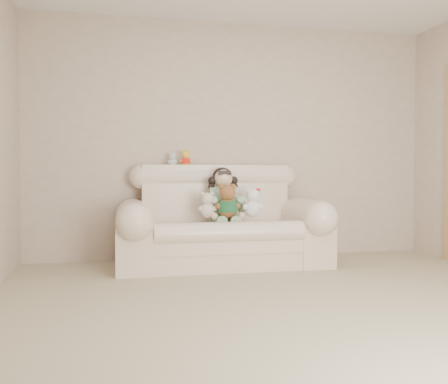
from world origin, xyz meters
The scene contains 9 objects.
floor centered at (0.00, 0.00, 0.00)m, with size 5.00×5.00×0.00m, color gray.
wall_back centered at (0.00, 2.50, 1.30)m, with size 4.50×4.50×0.00m, color tan.
sofa centered at (-0.24, 2.00, 0.52)m, with size 2.10×0.95×1.03m, color #FFE6CD, non-canonical shape.
seated_child centered at (-0.21, 2.08, 0.71)m, with size 0.35×0.43×0.59m, color #267128, non-canonical shape.
brown_teddy centered at (-0.22, 1.84, 0.70)m, with size 0.25×0.19×0.39m, color brown, non-canonical shape.
white_cat centered at (0.05, 1.87, 0.67)m, with size 0.22×0.17×0.34m, color white, non-canonical shape.
cream_teddy centered at (-0.41, 1.88, 0.65)m, with size 0.19×0.15×0.30m, color beige, non-canonical shape.
yellow_mini_bear centered at (-0.56, 2.36, 1.11)m, with size 0.13×0.10×0.20m, color yellow, non-canonical shape.
grey_mini_plush centered at (-0.71, 2.35, 1.09)m, with size 0.11×0.08×0.17m, color silver, non-canonical shape.
Camera 1 is at (-1.23, -2.81, 0.92)m, focal length 39.04 mm.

